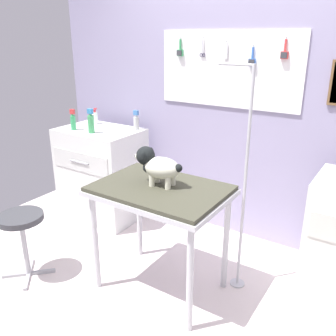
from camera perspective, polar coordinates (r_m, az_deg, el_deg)
ground at (r=2.78m, az=-1.73°, el=-20.67°), size 4.40×4.00×0.04m
rear_wall_panel at (r=3.30m, az=11.07°, el=8.58°), size 4.00×0.11×2.30m
grooming_table at (r=2.53m, az=-1.21°, el=-4.78°), size 0.91×0.64×0.82m
grooming_arm at (r=2.60m, az=11.66°, el=-3.82°), size 0.29×0.11×1.63m
dog at (r=2.48m, az=-1.73°, el=0.40°), size 0.36×0.20×0.26m
counter_left at (r=3.80m, az=-10.31°, el=-0.81°), size 0.80×0.58×0.93m
stool at (r=3.00m, az=-21.92°, el=-8.47°), size 0.34×0.34×0.53m
spray_bottle_short at (r=3.67m, az=-14.63°, el=7.10°), size 0.05×0.05×0.20m
spray_bottle_tall at (r=3.51m, az=-11.96°, el=6.96°), size 0.06×0.06×0.23m
shampoo_bottle at (r=3.89m, az=-11.37°, el=7.73°), size 0.06×0.06×0.17m
pump_bottle_white at (r=3.59m, az=-4.99°, el=7.26°), size 0.05×0.05×0.19m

